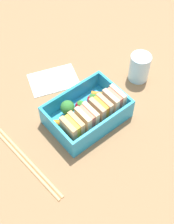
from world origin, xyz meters
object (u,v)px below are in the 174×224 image
object	(u,v)px
strawberry_far_left	(93,99)
sandwich_center	(87,119)
strawberry_left	(82,105)
drinking_glass	(139,67)
carrot_stick_far_left	(99,94)
broccoli_floret	(68,108)
sandwich_center_right	(73,129)
carrot_stick_left	(61,123)
folded_napkin	(54,80)
sandwich_left	(114,101)
sandwich_center_left	(101,110)
chopstick_pair	(27,162)

from	to	relation	value
strawberry_far_left	sandwich_center	bearing A→B (deg)	39.22
strawberry_left	drinking_glass	xyz separation A→B (cm)	(-18.04, 0.45, 1.00)
carrot_stick_far_left	broccoli_floret	xyz separation A→B (cm)	(9.18, -0.15, 2.13)
sandwich_center_right	carrot_stick_left	xyz separation A→B (cm)	(0.10, -4.26, -2.27)
sandwich_center_right	drinking_glass	xyz separation A→B (cm)	(-24.25, -4.21, -0.52)
sandwich_center	folded_napkin	world-z (taller)	sandwich_center
broccoli_floret	drinking_glass	bearing A→B (deg)	177.10
broccoli_floret	carrot_stick_left	bearing A→B (deg)	20.27
carrot_stick_left	sandwich_left	bearing A→B (deg)	160.23
sandwich_center_left	drinking_glass	distance (cm)	16.95
sandwich_center	folded_napkin	bearing A→B (deg)	-100.17
strawberry_left	sandwich_center_left	bearing A→B (deg)	109.22
strawberry_left	carrot_stick_far_left	bearing A→B (deg)	-175.04
folded_napkin	sandwich_left	bearing A→B (deg)	105.56
carrot_stick_left	folded_napkin	size ratio (longest dim) A/B	0.44
sandwich_center_left	drinking_glass	xyz separation A→B (cm)	(-16.42, -4.21, -0.52)
carrot_stick_left	drinking_glass	xyz separation A→B (cm)	(-24.35, 0.05, 1.75)
folded_napkin	broccoli_floret	bearing A→B (deg)	70.09
carrot_stick_far_left	drinking_glass	distance (cm)	12.53
sandwich_left	broccoli_floret	distance (cm)	10.48
sandwich_center	sandwich_center_right	bearing A→B (deg)	0.00
folded_napkin	sandwich_center	bearing A→B (deg)	79.83
sandwich_center_left	carrot_stick_far_left	bearing A→B (deg)	-128.26
broccoli_floret	carrot_stick_left	world-z (taller)	broccoli_floret
broccoli_floret	sandwich_center_right	bearing A→B (deg)	62.91
chopstick_pair	folded_napkin	bearing A→B (deg)	-139.18
carrot_stick_far_left	carrot_stick_left	xyz separation A→B (cm)	(11.99, 0.89, 0.06)
strawberry_far_left	chopstick_pair	size ratio (longest dim) A/B	0.15
strawberry_far_left	chopstick_pair	world-z (taller)	strawberry_far_left
carrot_stick_far_left	strawberry_far_left	size ratio (longest dim) A/B	1.13
carrot_stick_far_left	strawberry_left	bearing A→B (deg)	4.96
sandwich_center_left	sandwich_center	world-z (taller)	same
carrot_stick_far_left	carrot_stick_left	bearing A→B (deg)	4.24
sandwich_left	strawberry_left	distance (cm)	7.39
sandwich_left	sandwich_center_left	xyz separation A→B (cm)	(3.91, 0.00, 0.00)
carrot_stick_far_left	broccoli_floret	size ratio (longest dim) A/B	0.82
sandwich_center_left	sandwich_center_right	distance (cm)	7.83
drinking_glass	folded_napkin	bearing A→B (deg)	-36.75
broccoli_floret	drinking_glass	size ratio (longest dim) A/B	0.62
sandwich_center	drinking_glass	xyz separation A→B (cm)	(-20.33, -4.21, -0.52)
sandwich_center_left	sandwich_center	xyz separation A→B (cm)	(3.91, 0.00, 0.00)
sandwich_center_left	chopstick_pair	world-z (taller)	sandwich_center_left
sandwich_center	broccoli_floret	size ratio (longest dim) A/B	1.31
sandwich_center_left	sandwich_center_right	world-z (taller)	same
sandwich_left	sandwich_center_left	size ratio (longest dim) A/B	1.00
sandwich_center_right	chopstick_pair	size ratio (longest dim) A/B	0.27
strawberry_far_left	folded_napkin	world-z (taller)	strawberry_far_left
folded_napkin	sandwich_center_right	bearing A→B (deg)	67.78
sandwich_left	sandwich_center	distance (cm)	7.83
drinking_glass	folded_napkin	size ratio (longest dim) A/B	0.60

